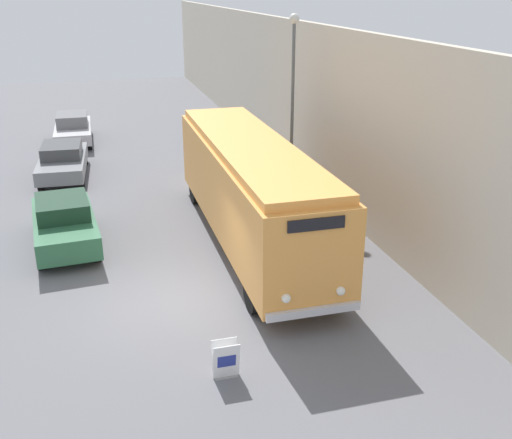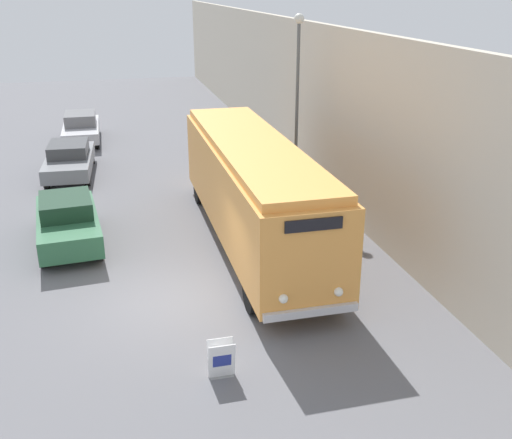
{
  "view_description": "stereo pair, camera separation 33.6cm",
  "coord_description": "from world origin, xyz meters",
  "px_view_note": "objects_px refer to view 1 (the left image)",
  "views": [
    {
      "loc": [
        -1.6,
        -13.82,
        7.74
      ],
      "look_at": [
        2.32,
        0.35,
        1.92
      ],
      "focal_mm": 42.0,
      "sensor_mm": 36.0,
      "label": 1
    },
    {
      "loc": [
        -1.27,
        -13.91,
        7.74
      ],
      "look_at": [
        2.32,
        0.35,
        1.92
      ],
      "focal_mm": 42.0,
      "sensor_mm": 36.0,
      "label": 2
    }
  ],
  "objects_px": {
    "parked_car_mid": "(63,160)",
    "parked_car_far": "(73,128)",
    "sign_board": "(226,360)",
    "parked_car_near": "(64,223)",
    "vintage_bus": "(251,187)",
    "streetlamp": "(293,83)"
  },
  "relations": [
    {
      "from": "vintage_bus",
      "to": "parked_car_mid",
      "type": "distance_m",
      "value": 10.82
    },
    {
      "from": "parked_car_near",
      "to": "parked_car_mid",
      "type": "bearing_deg",
      "value": 86.99
    },
    {
      "from": "vintage_bus",
      "to": "sign_board",
      "type": "xyz_separation_m",
      "value": [
        -2.32,
        -6.63,
        -1.47
      ]
    },
    {
      "from": "streetlamp",
      "to": "parked_car_near",
      "type": "relative_size",
      "value": 1.52
    },
    {
      "from": "vintage_bus",
      "to": "parked_car_mid",
      "type": "relative_size",
      "value": 2.36
    },
    {
      "from": "sign_board",
      "to": "parked_car_mid",
      "type": "xyz_separation_m",
      "value": [
        -3.58,
        15.62,
        0.31
      ]
    },
    {
      "from": "sign_board",
      "to": "parked_car_near",
      "type": "height_order",
      "value": "parked_car_near"
    },
    {
      "from": "parked_car_mid",
      "to": "parked_car_far",
      "type": "height_order",
      "value": "parked_car_far"
    },
    {
      "from": "streetlamp",
      "to": "parked_car_mid",
      "type": "height_order",
      "value": "streetlamp"
    },
    {
      "from": "sign_board",
      "to": "parked_car_near",
      "type": "relative_size",
      "value": 0.19
    },
    {
      "from": "vintage_bus",
      "to": "sign_board",
      "type": "relative_size",
      "value": 13.36
    },
    {
      "from": "sign_board",
      "to": "streetlamp",
      "type": "bearing_deg",
      "value": 64.84
    },
    {
      "from": "sign_board",
      "to": "parked_car_near",
      "type": "xyz_separation_m",
      "value": [
        -3.35,
        7.96,
        0.37
      ]
    },
    {
      "from": "sign_board",
      "to": "parked_car_far",
      "type": "height_order",
      "value": "parked_car_far"
    },
    {
      "from": "parked_car_mid",
      "to": "parked_car_far",
      "type": "distance_m",
      "value": 5.99
    },
    {
      "from": "streetlamp",
      "to": "parked_car_near",
      "type": "height_order",
      "value": "streetlamp"
    },
    {
      "from": "sign_board",
      "to": "vintage_bus",
      "type": "bearing_deg",
      "value": 70.71
    },
    {
      "from": "streetlamp",
      "to": "parked_car_far",
      "type": "height_order",
      "value": "streetlamp"
    },
    {
      "from": "sign_board",
      "to": "parked_car_far",
      "type": "distance_m",
      "value": 21.84
    },
    {
      "from": "parked_car_far",
      "to": "sign_board",
      "type": "bearing_deg",
      "value": -81.17
    },
    {
      "from": "streetlamp",
      "to": "sign_board",
      "type": "bearing_deg",
      "value": -115.16
    },
    {
      "from": "sign_board",
      "to": "parked_car_far",
      "type": "bearing_deg",
      "value": 98.43
    }
  ]
}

